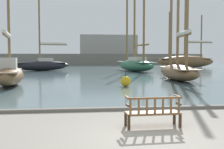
# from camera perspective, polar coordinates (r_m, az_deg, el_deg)

# --- Properties ---
(ground_plane) EXTENTS (160.00, 160.00, 0.00)m
(ground_plane) POSITION_cam_1_polar(r_m,az_deg,el_deg) (7.33, 7.95, -12.85)
(ground_plane) COLOR gray
(harbor_water) EXTENTS (100.00, 80.00, 0.08)m
(harbor_water) POSITION_cam_1_polar(r_m,az_deg,el_deg) (50.87, -4.65, 1.33)
(harbor_water) COLOR slate
(harbor_water) RESTS_ON ground
(quay_edge_kerb) EXTENTS (40.00, 0.30, 0.12)m
(quay_edge_kerb) POSITION_cam_1_polar(r_m,az_deg,el_deg) (10.98, 2.84, -6.94)
(quay_edge_kerb) COLOR slate
(quay_edge_kerb) RESTS_ON ground
(park_bench) EXTENTS (1.62, 0.59, 0.92)m
(park_bench) POSITION_cam_1_polar(r_m,az_deg,el_deg) (8.39, 8.33, -7.43)
(park_bench) COLOR #3D2A19
(park_bench) RESTS_ON ground
(sailboat_far_starboard) EXTENTS (3.00, 10.11, 10.79)m
(sailboat_far_starboard) POSITION_cam_1_polar(r_m,az_deg,el_deg) (24.75, 13.26, 1.02)
(sailboat_far_starboard) COLOR brown
(sailboat_far_starboard) RESTS_ON harbor_water
(sailboat_nearest_port) EXTENTS (13.33, 3.64, 13.60)m
(sailboat_nearest_port) POSITION_cam_1_polar(r_m,az_deg,el_deg) (51.93, 14.79, 2.75)
(sailboat_nearest_port) COLOR brown
(sailboat_nearest_port) RESTS_ON harbor_water
(sailboat_far_port) EXTENTS (3.03, 7.76, 9.26)m
(sailboat_far_port) POSITION_cam_1_polar(r_m,az_deg,el_deg) (21.10, -20.10, 0.26)
(sailboat_far_port) COLOR brown
(sailboat_far_port) RESTS_ON harbor_water
(sailboat_distant_harbor) EXTENTS (4.79, 11.95, 12.26)m
(sailboat_distant_harbor) POSITION_cam_1_polar(r_m,az_deg,el_deg) (38.79, 4.71, 2.30)
(sailboat_distant_harbor) COLOR #2D6647
(sailboat_distant_harbor) RESTS_ON harbor_water
(sailboat_nearest_starboard) EXTENTS (8.25, 4.19, 11.07)m
(sailboat_nearest_starboard) POSITION_cam_1_polar(r_m,az_deg,el_deg) (41.45, -14.08, 2.08)
(sailboat_nearest_starboard) COLOR black
(sailboat_nearest_starboard) RESTS_ON harbor_water
(channel_buoy) EXTENTS (0.69, 0.69, 1.39)m
(channel_buoy) POSITION_cam_1_polar(r_m,az_deg,el_deg) (18.80, 2.79, -1.38)
(channel_buoy) COLOR gold
(channel_buoy) RESTS_ON harbor_water
(far_breakwater) EXTENTS (58.30, 2.40, 7.44)m
(far_breakwater) POSITION_cam_1_polar(r_m,az_deg,el_deg) (69.06, -4.17, 3.85)
(far_breakwater) COLOR slate
(far_breakwater) RESTS_ON ground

